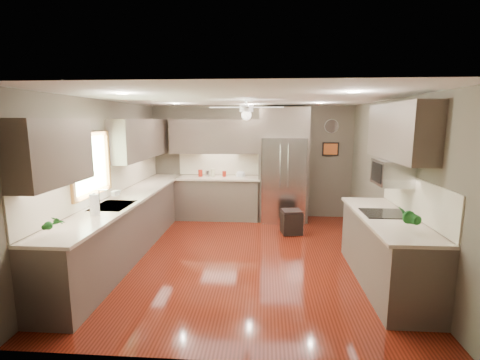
# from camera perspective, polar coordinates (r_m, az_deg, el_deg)

# --- Properties ---
(floor) EXTENTS (5.00, 5.00, 0.00)m
(floor) POSITION_cam_1_polar(r_m,az_deg,el_deg) (5.77, 0.82, -12.41)
(floor) COLOR #451209
(floor) RESTS_ON ground
(ceiling) EXTENTS (5.00, 5.00, 0.00)m
(ceiling) POSITION_cam_1_polar(r_m,az_deg,el_deg) (5.35, 0.89, 13.23)
(ceiling) COLOR white
(ceiling) RESTS_ON ground
(wall_back) EXTENTS (4.50, 0.00, 4.50)m
(wall_back) POSITION_cam_1_polar(r_m,az_deg,el_deg) (7.89, 1.90, 3.01)
(wall_back) COLOR brown
(wall_back) RESTS_ON ground
(wall_front) EXTENTS (4.50, 0.00, 4.50)m
(wall_front) POSITION_cam_1_polar(r_m,az_deg,el_deg) (2.99, -1.92, -8.26)
(wall_front) COLOR brown
(wall_front) RESTS_ON ground
(wall_left) EXTENTS (0.00, 5.00, 5.00)m
(wall_left) POSITION_cam_1_polar(r_m,az_deg,el_deg) (5.98, -21.19, 0.19)
(wall_left) COLOR brown
(wall_left) RESTS_ON ground
(wall_right) EXTENTS (0.00, 5.00, 5.00)m
(wall_right) POSITION_cam_1_polar(r_m,az_deg,el_deg) (5.75, 23.85, -0.35)
(wall_right) COLOR brown
(wall_right) RESTS_ON ground
(canister_a) EXTENTS (0.10, 0.10, 0.15)m
(canister_a) POSITION_cam_1_polar(r_m,az_deg,el_deg) (7.77, -6.52, 1.14)
(canister_a) COLOR maroon
(canister_a) RESTS_ON back_run
(canister_b) EXTENTS (0.12, 0.12, 0.14)m
(canister_b) POSITION_cam_1_polar(r_m,az_deg,el_deg) (7.73, -5.33, 1.04)
(canister_b) COLOR silver
(canister_b) RESTS_ON back_run
(canister_c) EXTENTS (0.11, 0.11, 0.16)m
(canister_c) POSITION_cam_1_polar(r_m,az_deg,el_deg) (7.75, -4.49, 1.22)
(canister_c) COLOR #BFBB8F
(canister_c) RESTS_ON back_run
(canister_d) EXTENTS (0.10, 0.10, 0.13)m
(canister_d) POSITION_cam_1_polar(r_m,az_deg,el_deg) (7.73, -2.60, 1.00)
(canister_d) COLOR maroon
(canister_d) RESTS_ON back_run
(soap_bottle) EXTENTS (0.10, 0.10, 0.18)m
(soap_bottle) POSITION_cam_1_polar(r_m,az_deg,el_deg) (5.92, -19.70, -1.99)
(soap_bottle) COLOR white
(soap_bottle) RESTS_ON left_run
(potted_plant_left) EXTENTS (0.16, 0.12, 0.29)m
(potted_plant_left) POSITION_cam_1_polar(r_m,az_deg,el_deg) (4.25, -28.32, -6.30)
(potted_plant_left) COLOR #1B5F1E
(potted_plant_left) RESTS_ON left_run
(potted_plant_right) EXTENTS (0.23, 0.21, 0.35)m
(potted_plant_right) POSITION_cam_1_polar(r_m,az_deg,el_deg) (4.35, 25.87, -5.37)
(potted_plant_right) COLOR #1B5F1E
(potted_plant_right) RESTS_ON right_run
(bowl) EXTENTS (0.23, 0.23, 0.05)m
(bowl) POSITION_cam_1_polar(r_m,az_deg,el_deg) (7.68, 0.09, 0.69)
(bowl) COLOR #BFBB8F
(bowl) RESTS_ON back_run
(left_run) EXTENTS (0.65, 4.70, 1.45)m
(left_run) POSITION_cam_1_polar(r_m,az_deg,el_deg) (6.17, -17.66, -6.64)
(left_run) COLOR brown
(left_run) RESTS_ON ground
(back_run) EXTENTS (1.85, 0.65, 1.45)m
(back_run) POSITION_cam_1_polar(r_m,az_deg,el_deg) (7.79, -3.56, -2.80)
(back_run) COLOR brown
(back_run) RESTS_ON ground
(uppers) EXTENTS (4.50, 4.70, 0.95)m
(uppers) POSITION_cam_1_polar(r_m,az_deg,el_deg) (6.14, -5.72, 6.87)
(uppers) COLOR brown
(uppers) RESTS_ON wall_left
(window) EXTENTS (0.05, 1.12, 0.92)m
(window) POSITION_cam_1_polar(r_m,az_deg,el_deg) (5.49, -23.31, 2.41)
(window) COLOR #BFF2B2
(window) RESTS_ON wall_left
(sink) EXTENTS (0.50, 0.70, 0.32)m
(sink) POSITION_cam_1_polar(r_m,az_deg,el_deg) (5.47, -20.17, -4.26)
(sink) COLOR silver
(sink) RESTS_ON left_run
(refrigerator) EXTENTS (1.06, 0.75, 2.45)m
(refrigerator) POSITION_cam_1_polar(r_m,az_deg,el_deg) (7.56, 7.10, 2.18)
(refrigerator) COLOR silver
(refrigerator) RESTS_ON ground
(right_run) EXTENTS (0.70, 2.20, 1.45)m
(right_run) POSITION_cam_1_polar(r_m,az_deg,el_deg) (5.10, 22.83, -10.39)
(right_run) COLOR brown
(right_run) RESTS_ON ground
(microwave) EXTENTS (0.43, 0.55, 0.34)m
(microwave) POSITION_cam_1_polar(r_m,az_deg,el_deg) (5.13, 23.70, 1.13)
(microwave) COLOR silver
(microwave) RESTS_ON wall_right
(ceiling_fan) EXTENTS (1.18, 1.18, 0.32)m
(ceiling_fan) POSITION_cam_1_polar(r_m,az_deg,el_deg) (5.64, 1.06, 11.34)
(ceiling_fan) COLOR white
(ceiling_fan) RESTS_ON ceiling
(recessed_lights) EXTENTS (2.84, 3.14, 0.01)m
(recessed_lights) POSITION_cam_1_polar(r_m,az_deg,el_deg) (5.75, 0.71, 12.93)
(recessed_lights) COLOR white
(recessed_lights) RESTS_ON ceiling
(wall_clock) EXTENTS (0.30, 0.03, 0.30)m
(wall_clock) POSITION_cam_1_polar(r_m,az_deg,el_deg) (7.95, 14.78, 8.53)
(wall_clock) COLOR white
(wall_clock) RESTS_ON wall_back
(framed_print) EXTENTS (0.36, 0.03, 0.30)m
(framed_print) POSITION_cam_1_polar(r_m,az_deg,el_deg) (7.97, 14.63, 4.94)
(framed_print) COLOR black
(framed_print) RESTS_ON wall_back
(stool) EXTENTS (0.43, 0.43, 0.46)m
(stool) POSITION_cam_1_polar(r_m,az_deg,el_deg) (6.84, 8.42, -6.81)
(stool) COLOR black
(stool) RESTS_ON ground
(paper_towel) EXTENTS (0.12, 0.12, 0.30)m
(paper_towel) POSITION_cam_1_polar(r_m,az_deg,el_deg) (4.97, -22.76, -3.74)
(paper_towel) COLOR white
(paper_towel) RESTS_ON left_run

